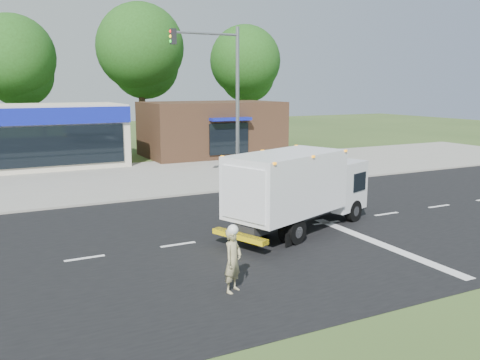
{
  "coord_description": "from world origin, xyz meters",
  "views": [
    {
      "loc": [
        -8.43,
        -15.25,
        5.16
      ],
      "look_at": [
        -0.0,
        1.39,
        1.7
      ],
      "focal_mm": 38.0,
      "sensor_mm": 36.0,
      "label": 1
    }
  ],
  "objects": [
    {
      "name": "sidewalk",
      "position": [
        0.0,
        8.2,
        0.06
      ],
      "size": [
        60.0,
        2.4,
        0.12
      ],
      "primitive_type": "cube",
      "color": "gray",
      "rests_on": "ground"
    },
    {
      "name": "parking_apron",
      "position": [
        0.0,
        14.0,
        0.01
      ],
      "size": [
        60.0,
        9.0,
        0.02
      ],
      "primitive_type": "cube",
      "color": "gray",
      "rests_on": "ground"
    },
    {
      "name": "emergency_worker",
      "position": [
        -3.08,
        -4.29,
        0.87
      ],
      "size": [
        0.72,
        0.66,
        1.77
      ],
      "rotation": [
        0.0,
        0.0,
        0.57
      ],
      "color": "tan",
      "rests_on": "ground"
    },
    {
      "name": "traffic_signal_pole",
      "position": [
        2.35,
        7.6,
        4.92
      ],
      "size": [
        3.51,
        0.25,
        8.0
      ],
      "color": "gray",
      "rests_on": "ground"
    },
    {
      "name": "lane_markings",
      "position": [
        1.35,
        -1.35,
        0.02
      ],
      "size": [
        55.2,
        7.0,
        0.01
      ],
      "color": "silver",
      "rests_on": "road_asphalt"
    },
    {
      "name": "ems_box_truck",
      "position": [
        1.44,
        -0.37,
        1.68
      ],
      "size": [
        6.88,
        4.25,
        2.92
      ],
      "rotation": [
        0.0,
        0.0,
        0.37
      ],
      "color": "black",
      "rests_on": "ground"
    },
    {
      "name": "ground",
      "position": [
        0.0,
        0.0,
        0.0
      ],
      "size": [
        120.0,
        120.0,
        0.0
      ],
      "primitive_type": "plane",
      "color": "#385123",
      "rests_on": "ground"
    },
    {
      "name": "brown_storefront",
      "position": [
        7.0,
        19.98,
        2.0
      ],
      "size": [
        10.0,
        6.7,
        4.0
      ],
      "color": "#382316",
      "rests_on": "ground"
    },
    {
      "name": "road_asphalt",
      "position": [
        0.0,
        0.0,
        0.0
      ],
      "size": [
        60.0,
        14.0,
        0.02
      ],
      "primitive_type": "cube",
      "color": "black",
      "rests_on": "ground"
    },
    {
      "name": "background_trees",
      "position": [
        -0.85,
        28.16,
        7.38
      ],
      "size": [
        36.77,
        7.39,
        12.1
      ],
      "color": "#332114",
      "rests_on": "ground"
    }
  ]
}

